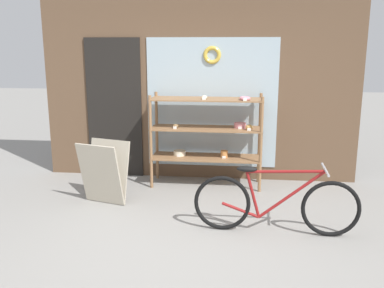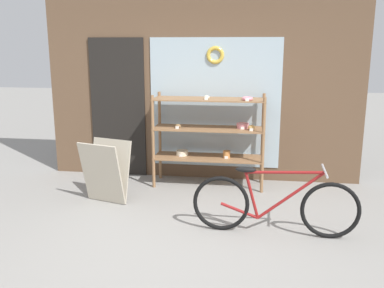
% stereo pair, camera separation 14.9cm
% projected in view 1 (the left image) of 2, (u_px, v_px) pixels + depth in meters
% --- Properties ---
extents(ground_plane, '(30.00, 30.00, 0.00)m').
position_uv_depth(ground_plane, '(176.00, 245.00, 4.36)').
color(ground_plane, gray).
extents(storefront_facade, '(4.68, 0.13, 3.56)m').
position_uv_depth(storefront_facade, '(196.00, 64.00, 6.25)').
color(storefront_facade, brown).
rests_on(storefront_facade, ground_plane).
extents(display_case, '(1.57, 0.48, 1.32)m').
position_uv_depth(display_case, '(208.00, 131.00, 6.07)').
color(display_case, '#8E6642').
rests_on(display_case, ground_plane).
extents(bicycle, '(1.77, 0.46, 0.75)m').
position_uv_depth(bicycle, '(275.00, 203.00, 4.58)').
color(bicycle, black).
rests_on(bicycle, ground_plane).
extents(sandwich_board, '(0.66, 0.53, 0.80)m').
position_uv_depth(sandwich_board, '(104.00, 173.00, 5.45)').
color(sandwich_board, '#B2A893').
rests_on(sandwich_board, ground_plane).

